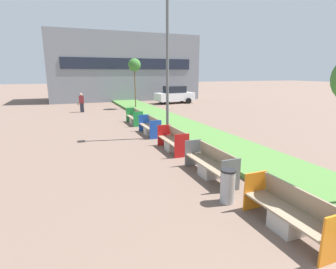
{
  "coord_description": "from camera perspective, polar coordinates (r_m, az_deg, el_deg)",
  "views": [
    {
      "loc": [
        -3.18,
        0.31,
        3.24
      ],
      "look_at": [
        0.9,
        10.71,
        0.6
      ],
      "focal_mm": 28.0,
      "sensor_mm": 36.0,
      "label": 1
    }
  ],
  "objects": [
    {
      "name": "planter_grass_strip",
      "position": [
        13.69,
        7.01,
        -0.12
      ],
      "size": [
        2.8,
        120.0,
        0.18
      ],
      "color": "#4C7A38",
      "rests_on": "ground"
    },
    {
      "name": "building_backdrop",
      "position": [
        34.27,
        -9.61,
        14.12
      ],
      "size": [
        17.55,
        6.97,
        7.71
      ],
      "color": "gray",
      "rests_on": "ground"
    },
    {
      "name": "bench_orange_frame",
      "position": [
        6.2,
        24.79,
        -15.6
      ],
      "size": [
        0.65,
        2.08,
        0.94
      ],
      "color": "#ADA8A0",
      "rests_on": "ground"
    },
    {
      "name": "bench_grey_frame",
      "position": [
        8.47,
        9.21,
        -6.65
      ],
      "size": [
        0.65,
        2.34,
        0.94
      ],
      "color": "#ADA8A0",
      "rests_on": "ground"
    },
    {
      "name": "bench_red_frame",
      "position": [
        11.12,
        1.1,
        -1.7
      ],
      "size": [
        0.65,
        2.01,
        0.94
      ],
      "color": "#ADA8A0",
      "rests_on": "ground"
    },
    {
      "name": "bench_blue_frame",
      "position": [
        14.06,
        -3.91,
        1.46
      ],
      "size": [
        0.65,
        2.07,
        0.94
      ],
      "color": "#ADA8A0",
      "rests_on": "ground"
    },
    {
      "name": "bench_green_frame",
      "position": [
        17.15,
        -7.23,
        3.53
      ],
      "size": [
        0.65,
        2.03,
        0.94
      ],
      "color": "#ADA8A0",
      "rests_on": "ground"
    },
    {
      "name": "litter_bin",
      "position": [
        6.92,
        12.84,
        -10.89
      ],
      "size": [
        0.38,
        0.38,
        0.88
      ],
      "color": "#9EA0A5",
      "rests_on": "ground"
    },
    {
      "name": "street_lamp_post",
      "position": [
        13.05,
        -0.13,
        16.77
      ],
      "size": [
        0.24,
        0.44,
        7.3
      ],
      "color": "#56595B",
      "rests_on": "ground"
    },
    {
      "name": "sapling_tree_far",
      "position": [
        24.36,
        -7.31,
        14.69
      ],
      "size": [
        1.12,
        1.12,
        4.5
      ],
      "color": "brown",
      "rests_on": "ground"
    },
    {
      "name": "pedestrian_walking",
      "position": [
        23.28,
        -18.31,
        6.59
      ],
      "size": [
        0.53,
        0.24,
        1.59
      ],
      "color": "#232633",
      "rests_on": "ground"
    },
    {
      "name": "parked_car_distant",
      "position": [
        28.77,
        1.45,
        8.63
      ],
      "size": [
        4.38,
        2.23,
        1.86
      ],
      "rotation": [
        0.0,
        0.0,
        0.12
      ],
      "color": "silver",
      "rests_on": "ground"
    }
  ]
}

